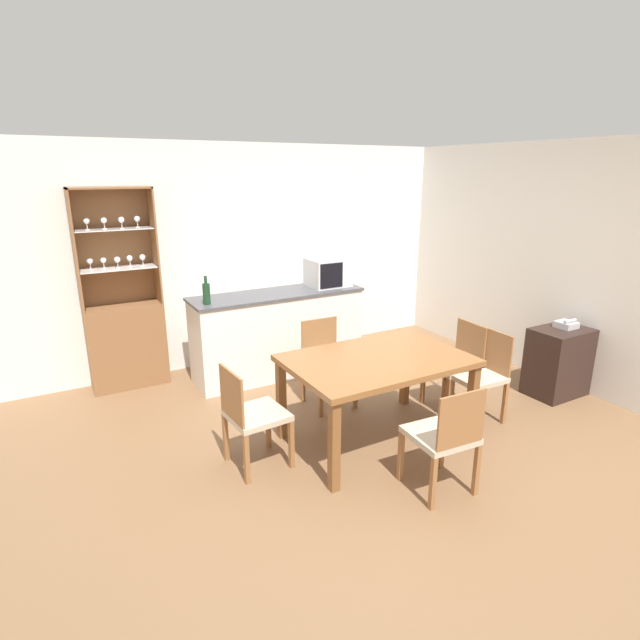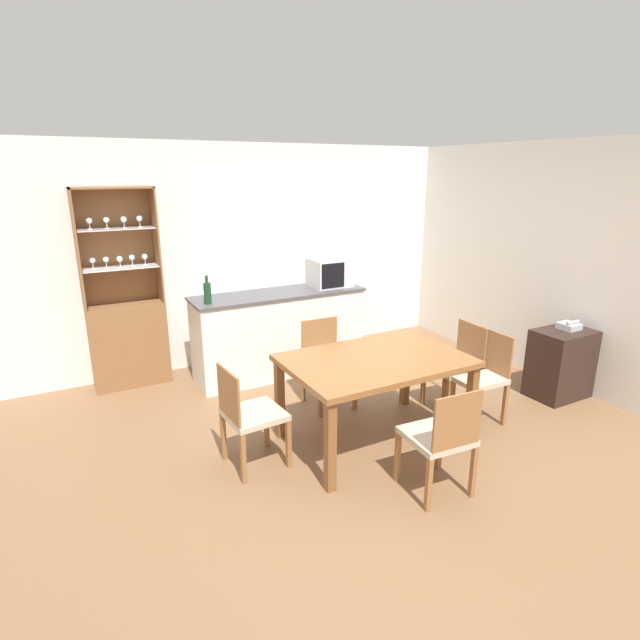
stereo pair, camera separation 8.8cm
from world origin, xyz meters
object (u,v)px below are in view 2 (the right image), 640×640
at_px(dining_chair_head_far, 327,362).
at_px(dining_chair_side_right_far, 457,365).
at_px(side_cabinet, 560,363).
at_px(display_cabinet, 127,329).
at_px(dining_chair_side_left_far, 249,415).
at_px(dining_table, 375,368).
at_px(wine_bottle, 207,293).
at_px(microwave, 330,272).
at_px(telephone, 569,326).
at_px(dining_chair_head_near, 440,438).
at_px(dining_chair_side_right_near, 480,376).

bearing_deg(dining_chair_head_far, dining_chair_side_right_far, 149.14).
bearing_deg(side_cabinet, display_cabinet, 147.37).
bearing_deg(dining_chair_side_left_far, dining_table, 77.97).
xyz_separation_m(dining_chair_side_left_far, wine_bottle, (0.15, 1.51, 0.63)).
height_order(display_cabinet, dining_chair_side_right_far, display_cabinet).
xyz_separation_m(display_cabinet, dining_chair_side_right_far, (2.69, -2.13, -0.18)).
bearing_deg(dining_chair_side_right_far, microwave, 19.87).
xyz_separation_m(dining_table, telephone, (2.26, -0.15, 0.07)).
height_order(dining_chair_head_far, wine_bottle, wine_bottle).
height_order(dining_table, dining_chair_side_left_far, dining_chair_side_left_far).
bearing_deg(dining_chair_side_left_far, microwave, 130.90).
xyz_separation_m(dining_chair_side_left_far, microwave, (1.63, 1.64, 0.67)).
height_order(dining_chair_side_right_far, side_cabinet, dining_chair_side_right_far).
height_order(display_cabinet, dining_chair_side_left_far, display_cabinet).
relative_size(dining_chair_side_left_far, telephone, 4.52).
height_order(dining_chair_side_left_far, dining_chair_head_far, same).
relative_size(display_cabinet, dining_chair_head_near, 2.49).
height_order(dining_chair_head_far, telephone, dining_chair_head_far).
distance_m(display_cabinet, dining_chair_head_far, 2.19).
distance_m(display_cabinet, telephone, 4.58).
xyz_separation_m(dining_table, microwave, (0.58, 1.78, 0.44)).
xyz_separation_m(dining_chair_side_right_near, wine_bottle, (-1.97, 1.81, 0.63)).
distance_m(side_cabinet, telephone, 0.39).
distance_m(dining_table, dining_chair_side_left_far, 1.09).
bearing_deg(side_cabinet, dining_table, 175.75).
bearing_deg(dining_table, display_cabinet, 125.54).
height_order(dining_chair_side_right_near, dining_chair_side_left_far, same).
height_order(dining_table, side_cabinet, dining_table).
relative_size(dining_chair_head_near, telephone, 4.52).
bearing_deg(wine_bottle, side_cabinet, -30.53).
xyz_separation_m(display_cabinet, telephone, (3.88, -2.42, 0.13)).
distance_m(microwave, telephone, 2.59).
bearing_deg(dining_chair_head_far, wine_bottle, -40.96).
xyz_separation_m(dining_table, wine_bottle, (-0.91, 1.66, 0.39)).
height_order(display_cabinet, dining_chair_side_right_near, display_cabinet).
height_order(dining_chair_head_near, dining_chair_side_right_far, same).
height_order(dining_chair_side_right_near, side_cabinet, dining_chair_side_right_near).
distance_m(dining_chair_head_far, telephone, 2.47).
distance_m(dining_chair_side_left_far, microwave, 2.41).
relative_size(display_cabinet, dining_table, 1.42).
distance_m(dining_chair_head_near, dining_chair_side_right_near, 1.26).
distance_m(dining_chair_head_far, side_cabinet, 2.40).
relative_size(dining_table, microwave, 3.23).
bearing_deg(dining_table, wine_bottle, 118.65).
height_order(microwave, telephone, microwave).
bearing_deg(dining_chair_side_right_far, wine_bottle, 55.83).
bearing_deg(display_cabinet, microwave, -12.62).
bearing_deg(wine_bottle, dining_chair_side_right_far, -37.57).
relative_size(dining_table, dining_chair_side_right_near, 1.76).
xyz_separation_m(dining_chair_head_near, dining_chair_head_far, (0.00, 1.65, 0.00)).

